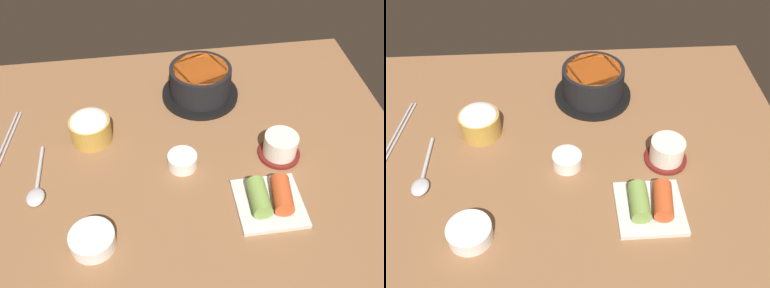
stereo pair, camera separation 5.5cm
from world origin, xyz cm
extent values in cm
cube|color=brown|center=(0.00, 0.00, 1.00)|extent=(100.00, 76.00, 2.00)
cylinder|color=black|center=(6.84, 17.46, 2.57)|extent=(18.91, 18.91, 1.14)
cylinder|color=black|center=(6.84, 17.46, 6.77)|extent=(15.04, 15.04, 7.27)
cylinder|color=#D15619|center=(6.84, 17.46, 10.10)|extent=(13.23, 13.23, 0.60)
cylinder|color=#B78C38|center=(-19.63, 5.88, 4.72)|extent=(9.11, 9.11, 5.45)
ellipsoid|color=white|center=(-19.63, 5.88, 7.45)|extent=(8.38, 8.38, 3.19)
cylinder|color=maroon|center=(20.72, -5.04, 2.40)|extent=(9.09, 9.09, 0.80)
cylinder|color=silver|center=(20.72, -5.04, 5.14)|extent=(7.26, 7.26, 4.68)
cylinder|color=#C6D18C|center=(20.72, -5.04, 7.18)|extent=(6.17, 6.17, 0.40)
cylinder|color=white|center=(-0.52, -5.24, 3.56)|extent=(6.27, 6.27, 3.11)
cylinder|color=#B73323|center=(-0.52, -5.24, 4.81)|extent=(5.14, 5.14, 0.50)
cube|color=silver|center=(15.02, -17.95, 2.50)|extent=(13.04, 13.04, 1.00)
cylinder|color=#7A9E47|center=(12.74, -17.95, 4.88)|extent=(4.00, 7.94, 3.77)
cylinder|color=#C64C23|center=(17.31, -17.95, 4.88)|extent=(4.84, 8.28, 3.77)
cylinder|color=white|center=(-19.08, -22.19, 3.60)|extent=(8.35, 8.35, 3.20)
cylinder|color=#B73323|center=(-19.08, -22.19, 4.90)|extent=(6.85, 6.85, 0.50)
cylinder|color=#B7B7BC|center=(-30.62, -2.95, 2.40)|extent=(0.91, 14.14, 0.80)
ellipsoid|color=#B7B7BC|center=(-30.57, -10.02, 2.72)|extent=(3.60, 4.68, 1.26)
cylinder|color=#B2B2B7|center=(-39.27, 6.78, 2.25)|extent=(3.58, 20.59, 0.50)
cylinder|color=#B2B2B7|center=(-38.36, 6.78, 2.25)|extent=(3.58, 20.59, 0.50)
camera|label=1|loc=(-7.49, -67.75, 72.47)|focal=41.29mm
camera|label=2|loc=(-2.04, -68.31, 72.47)|focal=41.29mm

